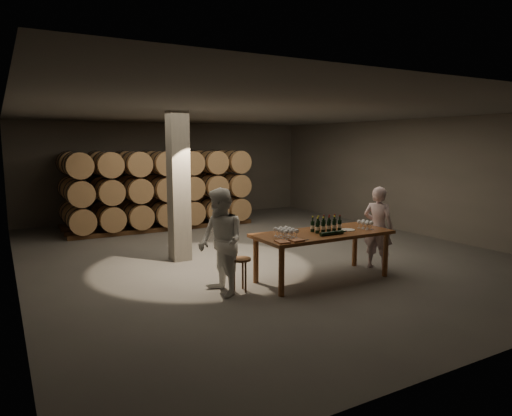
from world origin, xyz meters
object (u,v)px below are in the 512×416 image
stool (241,264)px  person_man (378,228)px  plate (348,230)px  tasting_table (323,238)px  bottle_cluster (326,226)px  notebook_near (297,240)px  person_woman (221,242)px

stool → person_man: size_ratio=0.35×
plate → stool: plate is taller
tasting_table → bottle_cluster: 0.24m
plate → notebook_near: size_ratio=1.20×
bottle_cluster → stool: bearing=176.6°
tasting_table → notebook_near: 0.97m
bottle_cluster → plate: bearing=-17.6°
notebook_near → person_man: 2.35m
notebook_near → plate: bearing=11.0°
stool → notebook_near: bearing=-35.8°
plate → tasting_table: bearing=169.9°
person_woman → notebook_near: bearing=62.0°
plate → person_man: size_ratio=0.16×
person_man → person_woman: person_woman is taller
person_woman → person_man: bearing=86.1°
bottle_cluster → plate: (0.41, -0.13, -0.10)m
bottle_cluster → plate: size_ratio=2.21×
tasting_table → notebook_near: (-0.87, -0.41, 0.12)m
stool → person_man: 3.09m
person_man → bottle_cluster: bearing=66.0°
person_man → person_woman: size_ratio=0.93×
tasting_table → person_man: bearing=1.6°
notebook_near → person_man: bearing=9.2°
tasting_table → bottle_cluster: (0.11, 0.04, 0.21)m
bottle_cluster → person_man: bearing=0.1°
notebook_near → person_man: size_ratio=0.13×
notebook_near → person_woman: 1.27m
person_man → plate: bearing=74.1°
notebook_near → person_woman: (-1.14, 0.55, -0.01)m
notebook_near → stool: bearing=142.2°
bottle_cluster → stool: bottle_cluster is taller
bottle_cluster → person_man: (1.32, 0.00, -0.17)m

